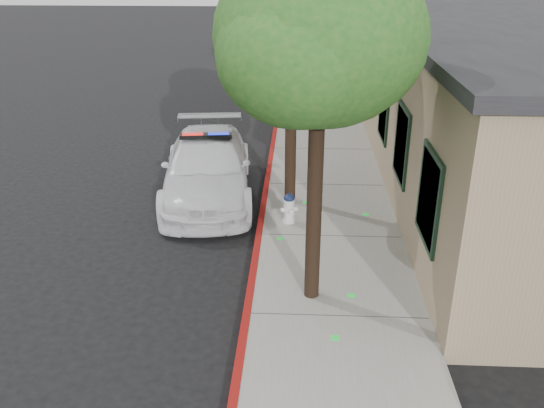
{
  "coord_description": "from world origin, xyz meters",
  "views": [
    {
      "loc": [
        0.91,
        -8.2,
        5.88
      ],
      "look_at": [
        0.37,
        2.52,
        1.09
      ],
      "focal_mm": 37.77,
      "sensor_mm": 36.0,
      "label": 1
    }
  ],
  "objects_px": {
    "police_car": "(207,167)",
    "street_tree_near": "(320,45)",
    "fire_hydrant": "(289,208)",
    "street_tree_mid": "(293,4)",
    "clapboard_building": "(495,88)"
  },
  "relations": [
    {
      "from": "police_car",
      "to": "street_tree_near",
      "type": "height_order",
      "value": "street_tree_near"
    },
    {
      "from": "clapboard_building",
      "to": "fire_hydrant",
      "type": "height_order",
      "value": "clapboard_building"
    },
    {
      "from": "police_car",
      "to": "street_tree_near",
      "type": "xyz_separation_m",
      "value": [
        2.63,
        -4.81,
        3.79
      ]
    },
    {
      "from": "fire_hydrant",
      "to": "street_tree_mid",
      "type": "relative_size",
      "value": 0.11
    },
    {
      "from": "police_car",
      "to": "street_tree_mid",
      "type": "xyz_separation_m",
      "value": [
        2.13,
        -0.51,
        4.01
      ]
    },
    {
      "from": "police_car",
      "to": "street_tree_mid",
      "type": "relative_size",
      "value": 0.91
    },
    {
      "from": "police_car",
      "to": "fire_hydrant",
      "type": "relative_size",
      "value": 7.98
    },
    {
      "from": "police_car",
      "to": "fire_hydrant",
      "type": "height_order",
      "value": "police_car"
    },
    {
      "from": "clapboard_building",
      "to": "street_tree_mid",
      "type": "relative_size",
      "value": 3.39
    },
    {
      "from": "clapboard_building",
      "to": "street_tree_near",
      "type": "relative_size",
      "value": 3.53
    },
    {
      "from": "clapboard_building",
      "to": "street_tree_near",
      "type": "xyz_separation_m",
      "value": [
        -5.5,
        -8.37,
        2.44
      ]
    },
    {
      "from": "fire_hydrant",
      "to": "street_tree_mid",
      "type": "xyz_separation_m",
      "value": [
        -0.01,
        1.28,
        4.29
      ]
    },
    {
      "from": "police_car",
      "to": "fire_hydrant",
      "type": "distance_m",
      "value": 2.8
    },
    {
      "from": "clapboard_building",
      "to": "fire_hydrant",
      "type": "bearing_deg",
      "value": -138.22
    },
    {
      "from": "clapboard_building",
      "to": "police_car",
      "type": "height_order",
      "value": "clapboard_building"
    }
  ]
}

